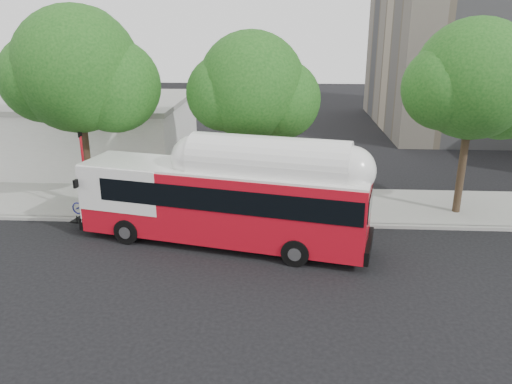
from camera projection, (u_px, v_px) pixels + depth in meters
The scene contains 10 objects.
ground at pixel (267, 263), 19.39m from camera, with size 120.00×120.00×0.00m, color black.
sidewalk at pixel (272, 204), 25.51m from camera, with size 60.00×5.00×0.15m, color gray.
curb_strip at pixel (270, 223), 23.05m from camera, with size 60.00×0.30×0.15m, color gray.
red_curb_segment at pixel (206, 222), 23.21m from camera, with size 10.00×0.32×0.16m, color maroon.
street_tree_left at pixel (88, 75), 22.98m from camera, with size 6.67×5.80×9.74m.
street_tree_mid at pixel (260, 90), 23.24m from camera, with size 5.75×5.00×8.62m.
street_tree_right at pixel (483, 84), 22.38m from camera, with size 6.21×5.40×9.18m.
low_commercial_bldg at pixel (62, 130), 32.69m from camera, with size 16.20×10.20×4.25m.
transit_bus at pixel (225, 204), 20.63m from camera, with size 13.02×5.20×3.80m.
signal_pole at pixel (85, 174), 23.53m from camera, with size 0.12×0.39×4.14m.
Camera 1 is at (0.59, -17.44, 8.91)m, focal length 35.00 mm.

